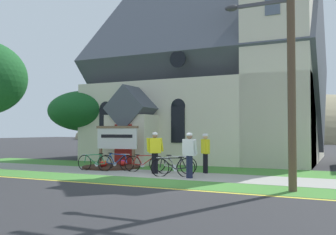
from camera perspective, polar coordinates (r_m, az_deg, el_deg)
ground at (r=17.55m, az=4.56°, el=-7.79°), size 140.00×140.00×0.00m
sidewalk_slab at (r=16.08m, az=-4.56°, el=-8.31°), size 32.00×2.52×0.01m
grass_verge at (r=14.22m, az=-9.04°, el=-9.12°), size 32.00×1.90×0.01m
church_lawn at (r=18.50m, az=-0.32°, el=-7.49°), size 24.00×2.95×0.01m
curb_paint_stripe at (r=13.33m, az=-11.74°, el=-9.59°), size 28.00×0.16×0.01m
church_building at (r=24.40m, az=7.03°, el=4.29°), size 13.48×12.44×11.83m
church_sign at (r=18.77m, az=-7.67°, el=-3.22°), size 2.32×0.21×2.01m
flower_bed at (r=18.44m, az=-8.48°, el=-7.27°), size 2.73×2.73×0.34m
bicycle_yellow at (r=17.24m, az=-10.94°, el=-6.64°), size 1.77×0.11×0.81m
bicycle_orange at (r=17.21m, az=-7.74°, el=-6.67°), size 1.71×0.22×0.81m
bicycle_black at (r=15.74m, az=1.23°, el=-7.12°), size 1.59×0.66×0.80m
bicycle_blue at (r=14.75m, az=0.77°, el=-7.44°), size 1.63×0.65×0.80m
bicycle_silver at (r=16.57m, az=-3.51°, el=-6.87°), size 1.67×0.70×0.77m
cyclist_in_yellow_jersey at (r=15.70m, az=-1.99°, el=-4.77°), size 0.56×0.54×1.72m
cyclist_in_white_jersey at (r=15.95m, az=5.63°, el=-4.89°), size 0.46×0.59×1.66m
cyclist_in_blue_jersey at (r=14.22m, az=3.23°, el=-5.10°), size 0.65×0.36×1.70m
utility_pole at (r=12.07m, az=17.47°, el=11.04°), size 3.12×0.28×8.07m
yard_deciduous_tree at (r=24.34m, az=-12.32°, el=0.94°), size 4.54×4.54×4.26m
distant_hill at (r=77.15m, az=14.58°, el=-3.26°), size 85.85×48.41×17.14m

